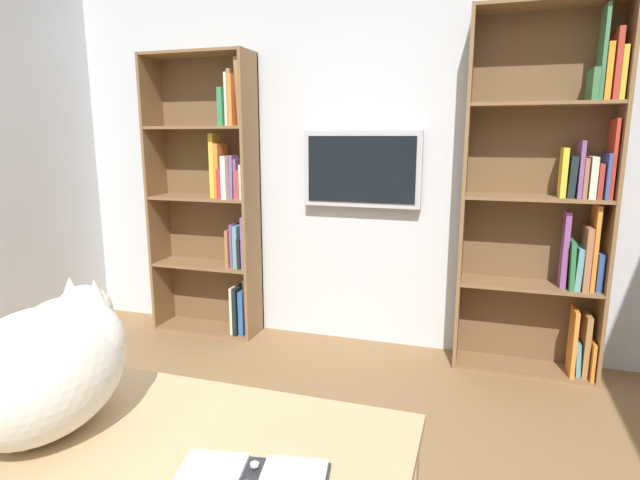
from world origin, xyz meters
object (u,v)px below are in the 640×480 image
at_px(bookshelf_left, 553,200).
at_px(bookshelf_right, 216,198).
at_px(desk, 73,470).
at_px(wall_mounted_tv, 362,169).
at_px(cat, 51,362).

height_order(bookshelf_left, bookshelf_right, bookshelf_left).
xyz_separation_m(bookshelf_left, desk, (1.35, 2.44, -0.45)).
bearing_deg(wall_mounted_tv, bookshelf_left, 176.22).
bearing_deg(bookshelf_left, desk, 61.05).
relative_size(desk, cat, 2.86).
bearing_deg(bookshelf_left, bookshelf_right, 0.05).
bearing_deg(cat, bookshelf_left, -120.27).
bearing_deg(desk, bookshelf_right, -69.23).
distance_m(bookshelf_right, cat, 2.57).
bearing_deg(desk, bookshelf_left, -118.95).
xyz_separation_m(bookshelf_left, cat, (1.41, 2.41, -0.18)).
relative_size(wall_mounted_tv, desk, 0.49).
height_order(bookshelf_left, cat, bookshelf_left).
relative_size(bookshelf_left, wall_mounted_tv, 2.72).
bearing_deg(bookshelf_left, cat, 59.73).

